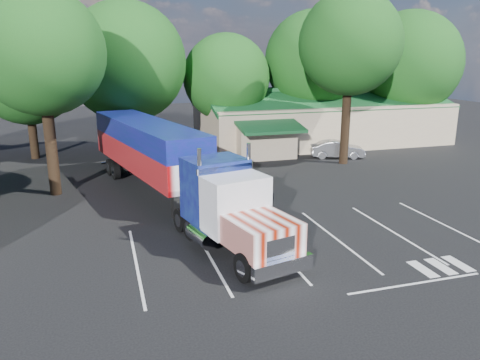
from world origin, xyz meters
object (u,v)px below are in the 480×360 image
object	(u,v)px
woman	(271,196)
bicycle	(262,193)
semi_truck	(164,159)
silver_sedan	(337,149)

from	to	relation	value
woman	bicycle	xyz separation A→B (m)	(0.20, 2.03, -0.41)
bicycle	woman	bearing A→B (deg)	-103.45
semi_truck	woman	xyz separation A→B (m)	(5.54, -3.46, -1.80)
semi_truck	woman	bearing A→B (deg)	-45.62
silver_sedan	bicycle	bearing A→B (deg)	151.68
semi_truck	bicycle	world-z (taller)	semi_truck
woman	silver_sedan	bearing A→B (deg)	-45.60
bicycle	silver_sedan	size ratio (longest dim) A/B	0.39
woman	silver_sedan	xyz separation A→B (m)	(10.40, 11.53, -0.13)
semi_truck	bicycle	size ratio (longest dim) A/B	12.63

